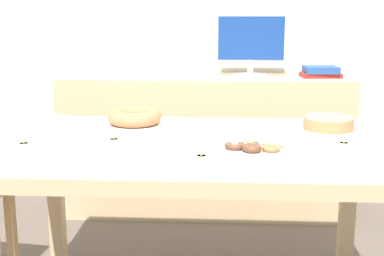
{
  "coord_description": "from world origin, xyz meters",
  "views": [
    {
      "loc": [
        0.11,
        -2.13,
        1.28
      ],
      "look_at": [
        -0.01,
        -0.07,
        0.83
      ],
      "focal_mm": 50.0,
      "sensor_mm": 36.0,
      "label": 1
    }
  ],
  "objects_px": {
    "plate_stack": "(47,126)",
    "tealight_right_edge": "(24,144)",
    "cake_chocolate_round": "(328,125)",
    "pastry_platter": "(254,146)",
    "computer_monitor": "(251,46)",
    "tealight_left_edge": "(201,157)",
    "tealight_near_front": "(114,140)",
    "book_stack": "(321,72)",
    "cake_golden_bundt": "(135,118)",
    "tealight_near_cakes": "(344,144)"
  },
  "relations": [
    {
      "from": "computer_monitor",
      "to": "book_stack",
      "type": "xyz_separation_m",
      "value": [
        0.43,
        0.0,
        -0.16
      ]
    },
    {
      "from": "tealight_near_front",
      "to": "tealight_right_edge",
      "type": "bearing_deg",
      "value": -165.55
    },
    {
      "from": "pastry_platter",
      "to": "tealight_right_edge",
      "type": "height_order",
      "value": "pastry_platter"
    },
    {
      "from": "book_stack",
      "to": "tealight_right_edge",
      "type": "bearing_deg",
      "value": -135.13
    },
    {
      "from": "cake_golden_bundt",
      "to": "tealight_left_edge",
      "type": "distance_m",
      "value": 0.62
    },
    {
      "from": "pastry_platter",
      "to": "cake_chocolate_round",
      "type": "bearing_deg",
      "value": 44.59
    },
    {
      "from": "pastry_platter",
      "to": "tealight_near_cakes",
      "type": "xyz_separation_m",
      "value": [
        0.35,
        0.07,
        -0.0
      ]
    },
    {
      "from": "computer_monitor",
      "to": "tealight_near_front",
      "type": "height_order",
      "value": "computer_monitor"
    },
    {
      "from": "pastry_platter",
      "to": "cake_golden_bundt",
      "type": "bearing_deg",
      "value": 143.08
    },
    {
      "from": "tealight_near_cakes",
      "to": "tealight_near_front",
      "type": "distance_m",
      "value": 0.9
    },
    {
      "from": "tealight_near_cakes",
      "to": "tealight_near_front",
      "type": "bearing_deg",
      "value": 179.41
    },
    {
      "from": "cake_chocolate_round",
      "to": "plate_stack",
      "type": "height_order",
      "value": "cake_chocolate_round"
    },
    {
      "from": "tealight_near_cakes",
      "to": "tealight_right_edge",
      "type": "bearing_deg",
      "value": -176.44
    },
    {
      "from": "book_stack",
      "to": "cake_chocolate_round",
      "type": "distance_m",
      "value": 1.03
    },
    {
      "from": "cake_golden_bundt",
      "to": "tealight_near_front",
      "type": "height_order",
      "value": "cake_golden_bundt"
    },
    {
      "from": "book_stack",
      "to": "tealight_near_front",
      "type": "relative_size",
      "value": 6.19
    },
    {
      "from": "cake_golden_bundt",
      "to": "tealight_near_cakes",
      "type": "height_order",
      "value": "cake_golden_bundt"
    },
    {
      "from": "pastry_platter",
      "to": "tealight_right_edge",
      "type": "distance_m",
      "value": 0.88
    },
    {
      "from": "cake_chocolate_round",
      "to": "tealight_near_front",
      "type": "relative_size",
      "value": 6.92
    },
    {
      "from": "tealight_near_cakes",
      "to": "computer_monitor",
      "type": "bearing_deg",
      "value": 103.26
    },
    {
      "from": "cake_chocolate_round",
      "to": "pastry_platter",
      "type": "height_order",
      "value": "cake_chocolate_round"
    },
    {
      "from": "tealight_near_cakes",
      "to": "pastry_platter",
      "type": "bearing_deg",
      "value": -168.17
    },
    {
      "from": "tealight_near_front",
      "to": "book_stack",
      "type": "bearing_deg",
      "value": 51.0
    },
    {
      "from": "tealight_near_front",
      "to": "computer_monitor",
      "type": "bearing_deg",
      "value": 64.73
    },
    {
      "from": "cake_golden_bundt",
      "to": "tealight_near_front",
      "type": "xyz_separation_m",
      "value": [
        -0.03,
        -0.31,
        -0.03
      ]
    },
    {
      "from": "plate_stack",
      "to": "tealight_right_edge",
      "type": "height_order",
      "value": "plate_stack"
    },
    {
      "from": "plate_stack",
      "to": "tealight_near_front",
      "type": "bearing_deg",
      "value": -27.11
    },
    {
      "from": "cake_golden_bundt",
      "to": "tealight_right_edge",
      "type": "distance_m",
      "value": 0.54
    },
    {
      "from": "book_stack",
      "to": "cake_golden_bundt",
      "type": "distance_m",
      "value": 1.39
    },
    {
      "from": "cake_chocolate_round",
      "to": "tealight_right_edge",
      "type": "bearing_deg",
      "value": -164.64
    },
    {
      "from": "cake_chocolate_round",
      "to": "tealight_left_edge",
      "type": "height_order",
      "value": "cake_chocolate_round"
    },
    {
      "from": "book_stack",
      "to": "tealight_near_front",
      "type": "bearing_deg",
      "value": -129.0
    },
    {
      "from": "computer_monitor",
      "to": "tealight_left_edge",
      "type": "distance_m",
      "value": 1.54
    },
    {
      "from": "book_stack",
      "to": "pastry_platter",
      "type": "distance_m",
      "value": 1.44
    },
    {
      "from": "tealight_left_edge",
      "to": "computer_monitor",
      "type": "bearing_deg",
      "value": 80.8
    },
    {
      "from": "book_stack",
      "to": "pastry_platter",
      "type": "xyz_separation_m",
      "value": [
        -0.48,
        -1.35,
        -0.13
      ]
    },
    {
      "from": "plate_stack",
      "to": "tealight_near_cakes",
      "type": "distance_m",
      "value": 1.23
    },
    {
      "from": "computer_monitor",
      "to": "plate_stack",
      "type": "height_order",
      "value": "computer_monitor"
    },
    {
      "from": "tealight_near_cakes",
      "to": "tealight_near_front",
      "type": "height_order",
      "value": "same"
    },
    {
      "from": "cake_golden_bundt",
      "to": "tealight_near_cakes",
      "type": "distance_m",
      "value": 0.92
    },
    {
      "from": "pastry_platter",
      "to": "plate_stack",
      "type": "distance_m",
      "value": 0.91
    },
    {
      "from": "book_stack",
      "to": "cake_golden_bundt",
      "type": "xyz_separation_m",
      "value": [
        -0.99,
        -0.96,
        -0.11
      ]
    },
    {
      "from": "cake_chocolate_round",
      "to": "cake_golden_bundt",
      "type": "distance_m",
      "value": 0.85
    },
    {
      "from": "pastry_platter",
      "to": "tealight_left_edge",
      "type": "bearing_deg",
      "value": -143.46
    },
    {
      "from": "cake_chocolate_round",
      "to": "cake_golden_bundt",
      "type": "height_order",
      "value": "cake_golden_bundt"
    },
    {
      "from": "book_stack",
      "to": "pastry_platter",
      "type": "relative_size",
      "value": 0.74
    },
    {
      "from": "tealight_near_front",
      "to": "tealight_left_edge",
      "type": "relative_size",
      "value": 1.0
    },
    {
      "from": "cake_chocolate_round",
      "to": "tealight_near_cakes",
      "type": "xyz_separation_m",
      "value": [
        0.01,
        -0.26,
        -0.02
      ]
    },
    {
      "from": "plate_stack",
      "to": "tealight_right_edge",
      "type": "xyz_separation_m",
      "value": [
        -0.01,
        -0.25,
        -0.02
      ]
    },
    {
      "from": "cake_golden_bundt",
      "to": "tealight_near_cakes",
      "type": "relative_size",
      "value": 6.98
    }
  ]
}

